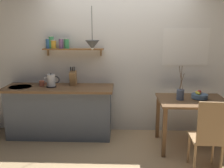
# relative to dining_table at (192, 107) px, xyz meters

# --- Properties ---
(ground_plane) EXTENTS (14.00, 14.00, 0.00)m
(ground_plane) POSITION_rel_dining_table_xyz_m (-1.14, 0.02, -0.66)
(ground_plane) COLOR tan
(back_wall) EXTENTS (6.80, 0.11, 2.70)m
(back_wall) POSITION_rel_dining_table_xyz_m (-0.94, 0.67, 0.69)
(back_wall) COLOR white
(back_wall) RESTS_ON ground_plane
(kitchen_counter) EXTENTS (1.83, 0.63, 0.88)m
(kitchen_counter) POSITION_rel_dining_table_xyz_m (-2.14, 0.34, -0.21)
(kitchen_counter) COLOR slate
(kitchen_counter) RESTS_ON ground_plane
(wall_shelf) EXTENTS (1.02, 0.20, 0.34)m
(wall_shelf) POSITION_rel_dining_table_xyz_m (-2.08, 0.51, 0.90)
(wall_shelf) COLOR brown
(dining_table) EXTENTS (1.03, 0.76, 0.78)m
(dining_table) POSITION_rel_dining_table_xyz_m (0.00, 0.00, 0.00)
(dining_table) COLOR brown
(dining_table) RESTS_ON ground_plane
(dining_chair_near) EXTENTS (0.40, 0.40, 1.00)m
(dining_chair_near) POSITION_rel_dining_table_xyz_m (0.00, -0.74, -0.11)
(dining_chair_near) COLOR tan
(dining_chair_near) RESTS_ON ground_plane
(fruit_bowl) EXTENTS (0.25, 0.25, 0.13)m
(fruit_bowl) POSITION_rel_dining_table_xyz_m (0.11, 0.05, 0.17)
(fruit_bowl) COLOR #51759E
(fruit_bowl) RESTS_ON dining_table
(twig_vase) EXTENTS (0.11, 0.11, 0.52)m
(twig_vase) POSITION_rel_dining_table_xyz_m (-0.19, -0.01, 0.21)
(twig_vase) COLOR #475675
(twig_vase) RESTS_ON dining_table
(electric_kettle) EXTENTS (0.25, 0.16, 0.24)m
(electric_kettle) POSITION_rel_dining_table_xyz_m (-2.25, 0.31, 0.33)
(electric_kettle) COLOR black
(electric_kettle) RESTS_ON kitchen_counter
(knife_block) EXTENTS (0.10, 0.19, 0.33)m
(knife_block) POSITION_rel_dining_table_xyz_m (-1.92, 0.45, 0.36)
(knife_block) COLOR tan
(knife_block) RESTS_ON kitchen_counter
(coffee_mug_by_sink) EXTENTS (0.12, 0.08, 0.09)m
(coffee_mug_by_sink) POSITION_rel_dining_table_xyz_m (-2.44, 0.37, 0.27)
(coffee_mug_by_sink) COLOR #C6664C
(coffee_mug_by_sink) RESTS_ON kitchen_counter
(pendant_lamp) EXTENTS (0.23, 0.23, 0.67)m
(pendant_lamp) POSITION_rel_dining_table_xyz_m (-1.55, 0.27, 0.93)
(pendant_lamp) COLOR black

